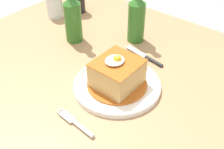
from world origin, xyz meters
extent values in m
cube|color=#A87F56|center=(0.00, 0.00, 0.72)|extent=(1.17, 1.03, 0.04)
cylinder|color=#A87F56|center=(0.51, 0.44, 0.35)|extent=(0.07, 0.07, 0.70)
cylinder|color=white|center=(0.06, -0.16, 0.75)|extent=(0.27, 0.27, 0.01)
torus|color=white|center=(0.06, -0.16, 0.75)|extent=(0.27, 0.27, 0.01)
cylinder|color=#B75B1E|center=(0.06, -0.16, 0.75)|extent=(0.19, 0.19, 0.01)
cube|color=tan|center=(0.06, -0.16, 0.80)|extent=(0.13, 0.12, 0.08)
cube|color=#B75B1E|center=(0.06, -0.16, 0.84)|extent=(0.14, 0.13, 0.00)
ellipsoid|color=white|center=(0.05, -0.15, 0.84)|extent=(0.06, 0.05, 0.01)
sphere|color=yellow|center=(0.06, -0.16, 0.85)|extent=(0.03, 0.03, 0.03)
cylinder|color=silver|center=(-0.13, -0.20, 0.75)|extent=(0.02, 0.08, 0.01)
cube|color=silver|center=(-0.13, -0.13, 0.75)|extent=(0.03, 0.05, 0.00)
cylinder|color=silver|center=(-0.12, -0.11, 0.75)|extent=(0.00, 0.03, 0.00)
cylinder|color=silver|center=(-0.13, -0.11, 0.75)|extent=(0.00, 0.03, 0.00)
cylinder|color=silver|center=(-0.14, -0.11, 0.75)|extent=(0.00, 0.03, 0.00)
cylinder|color=#262628|center=(0.24, -0.18, 0.75)|extent=(0.02, 0.08, 0.01)
cube|color=silver|center=(0.25, -0.09, 0.75)|extent=(0.03, 0.09, 0.00)
cylinder|color=#2D6B23|center=(0.32, -0.04, 0.82)|extent=(0.06, 0.06, 0.15)
cone|color=#2D6B23|center=(0.32, -0.04, 0.90)|extent=(0.06, 0.06, 0.03)
cylinder|color=#2D6B23|center=(0.17, 0.14, 0.82)|extent=(0.06, 0.06, 0.15)
cone|color=#2D6B23|center=(0.17, 0.14, 0.90)|extent=(0.06, 0.06, 0.03)
cylinder|color=#3F2314|center=(0.26, 0.35, 0.77)|extent=(0.06, 0.06, 0.06)
cylinder|color=silver|center=(0.26, 0.35, 0.79)|extent=(0.07, 0.07, 0.10)
camera|label=1|loc=(-0.47, -0.57, 1.33)|focal=45.84mm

